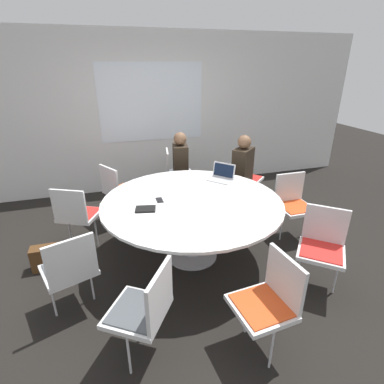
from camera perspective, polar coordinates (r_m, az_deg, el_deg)
name	(u,v)px	position (r m, az deg, el deg)	size (l,w,h in m)	color
ground_plane	(192,255)	(3.78, 0.00, -11.97)	(16.00, 16.00, 0.00)	black
wall_back	(152,114)	(5.50, -7.61, 14.53)	(8.00, 0.07, 2.70)	silver
conference_table	(192,207)	(3.44, 0.00, -2.94)	(2.05, 2.05, 0.75)	#B7B7BC
chair_0	(244,174)	(4.94, 9.81, 3.33)	(0.61, 0.61, 0.86)	silver
chair_1	(175,170)	(5.06, -3.19, 4.14)	(0.49, 0.50, 0.86)	silver
chair_2	(118,188)	(4.47, -13.89, 0.76)	(0.58, 0.59, 0.86)	silver
chair_3	(77,212)	(3.91, -21.14, -3.60)	(0.58, 0.57, 0.86)	silver
chair_4	(70,267)	(2.95, -22.26, -13.10)	(0.56, 0.55, 0.86)	silver
chair_5	(145,306)	(2.42, -8.95, -20.74)	(0.59, 0.60, 0.86)	silver
chair_6	(269,298)	(2.53, 14.47, -18.96)	(0.46, 0.48, 0.86)	silver
chair_7	(322,243)	(3.33, 23.60, -8.89)	(0.61, 0.61, 0.86)	silver
chair_8	(293,201)	(4.15, 18.76, -1.66)	(0.44, 0.42, 0.86)	silver
person_0	(243,168)	(4.64, 9.78, 4.52)	(0.42, 0.40, 1.21)	#2D2319
person_1	(181,164)	(4.78, -2.03, 5.42)	(0.30, 0.39, 1.21)	#2D2319
laptop	(222,176)	(3.99, 5.70, 3.10)	(0.38, 0.38, 0.21)	silver
spiral_notebook	(146,209)	(3.21, -8.84, -3.22)	(0.24, 0.19, 0.02)	black
cell_phone	(160,200)	(3.41, -6.21, -1.54)	(0.07, 0.14, 0.01)	black
handbag	(49,257)	(3.87, -25.65, -11.14)	(0.36, 0.16, 0.28)	#513319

